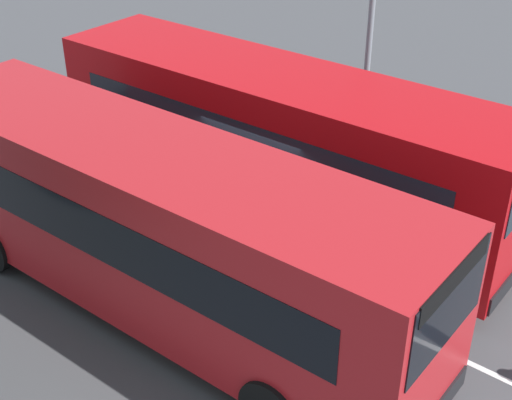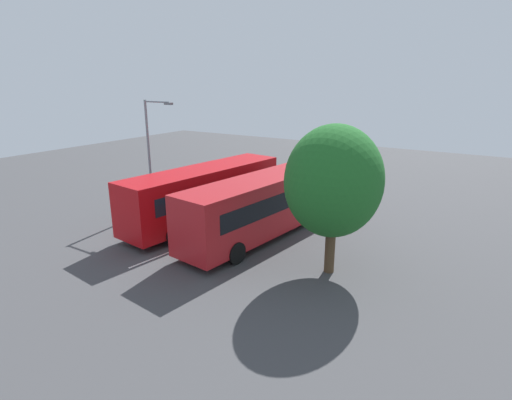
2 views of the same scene
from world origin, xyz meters
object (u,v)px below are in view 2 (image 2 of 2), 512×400
object	(u,v)px
bus_far_left	(263,204)
depot_tree	(334,181)
bus_center_left	(205,193)
street_lamp	(151,148)
pedestrian	(298,184)

from	to	relation	value
bus_far_left	depot_tree	xyz separation A→B (m)	(-2.09, -4.71, 2.32)
bus_center_left	street_lamp	distance (m)	4.86
bus_far_left	street_lamp	xyz separation A→B (m)	(0.27, 8.38, 2.25)
pedestrian	depot_tree	xyz separation A→B (m)	(-9.71, -6.38, 3.08)
pedestrian	depot_tree	distance (m)	12.02
bus_far_left	bus_center_left	xyz separation A→B (m)	(0.19, 4.08, 0.00)
pedestrian	bus_far_left	bearing A→B (deg)	48.26
street_lamp	bus_center_left	bearing A→B (deg)	-0.23
bus_far_left	bus_center_left	world-z (taller)	same
bus_far_left	bus_center_left	distance (m)	4.08
depot_tree	street_lamp	bearing A→B (deg)	79.76
bus_center_left	pedestrian	bearing A→B (deg)	-10.84
bus_center_left	depot_tree	xyz separation A→B (m)	(-2.28, -8.79, 2.32)
street_lamp	depot_tree	bearing A→B (deg)	-9.40
bus_far_left	pedestrian	xyz separation A→B (m)	(7.62, 1.67, -0.76)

